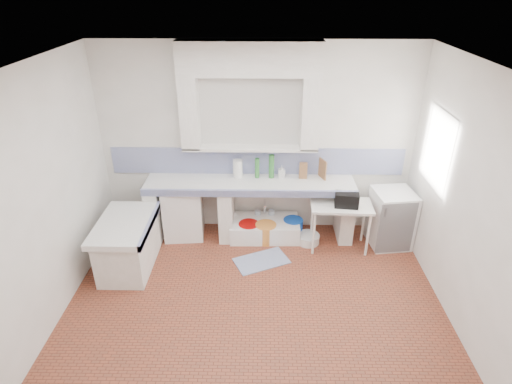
{
  "coord_description": "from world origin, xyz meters",
  "views": [
    {
      "loc": [
        0.08,
        -3.69,
        3.54
      ],
      "look_at": [
        0.0,
        1.0,
        1.1
      ],
      "focal_mm": 29.46,
      "sensor_mm": 36.0,
      "label": 1
    }
  ],
  "objects_px": {
    "side_table": "(339,226)",
    "fridge": "(391,218)",
    "sink": "(265,229)",
    "stove": "(184,211)"
  },
  "relations": [
    {
      "from": "side_table",
      "to": "fridge",
      "type": "xyz_separation_m",
      "value": [
        0.75,
        0.12,
        0.07
      ]
    },
    {
      "from": "sink",
      "to": "stove",
      "type": "bearing_deg",
      "value": 176.75
    },
    {
      "from": "stove",
      "to": "side_table",
      "type": "distance_m",
      "value": 2.3
    },
    {
      "from": "sink",
      "to": "side_table",
      "type": "height_order",
      "value": "side_table"
    },
    {
      "from": "sink",
      "to": "fridge",
      "type": "xyz_separation_m",
      "value": [
        1.82,
        -0.14,
        0.3
      ]
    },
    {
      "from": "stove",
      "to": "fridge",
      "type": "height_order",
      "value": "fridge"
    },
    {
      "from": "stove",
      "to": "sink",
      "type": "relative_size",
      "value": 0.78
    },
    {
      "from": "stove",
      "to": "fridge",
      "type": "bearing_deg",
      "value": -8.62
    },
    {
      "from": "sink",
      "to": "fridge",
      "type": "relative_size",
      "value": 1.21
    },
    {
      "from": "stove",
      "to": "side_table",
      "type": "bearing_deg",
      "value": -12.78
    }
  ]
}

